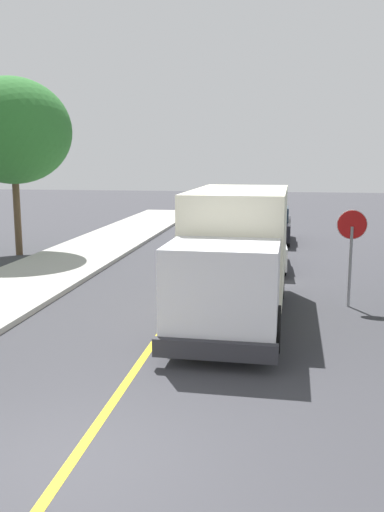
{
  "coord_description": "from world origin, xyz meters",
  "views": [
    {
      "loc": [
        2.67,
        -6.37,
        4.02
      ],
      "look_at": [
        0.35,
        8.08,
        1.4
      ],
      "focal_mm": 38.7,
      "sensor_mm": 36.0,
      "label": 1
    }
  ],
  "objects_px": {
    "parked_car_near": "(260,246)",
    "street_tree_down_block": "(13,131)",
    "box_truck": "(236,248)",
    "stop_sign": "(351,239)",
    "parked_car_mid": "(272,225)"
  },
  "relations": [
    {
      "from": "box_truck",
      "to": "parked_car_near",
      "type": "relative_size",
      "value": 1.62
    },
    {
      "from": "parked_car_near",
      "to": "street_tree_down_block",
      "type": "height_order",
      "value": "street_tree_down_block"
    },
    {
      "from": "stop_sign",
      "to": "street_tree_down_block",
      "type": "bearing_deg",
      "value": 153.83
    },
    {
      "from": "parked_car_mid",
      "to": "stop_sign",
      "type": "xyz_separation_m",
      "value": [
        2.3,
        -11.58,
        1.06
      ]
    },
    {
      "from": "parked_car_mid",
      "to": "stop_sign",
      "type": "relative_size",
      "value": 1.67
    },
    {
      "from": "box_truck",
      "to": "parked_car_mid",
      "type": "distance_m",
      "value": 13.02
    },
    {
      "from": "parked_car_mid",
      "to": "street_tree_down_block",
      "type": "bearing_deg",
      "value": -152.84
    },
    {
      "from": "street_tree_down_block",
      "to": "box_truck",
      "type": "bearing_deg",
      "value": -38.14
    },
    {
      "from": "box_truck",
      "to": "street_tree_down_block",
      "type": "distance_m",
      "value": 12.79
    },
    {
      "from": "box_truck",
      "to": "parked_car_mid",
      "type": "bearing_deg",
      "value": 87.02
    },
    {
      "from": "box_truck",
      "to": "parked_car_near",
      "type": "distance_m",
      "value": 6.65
    },
    {
      "from": "stop_sign",
      "to": "parked_car_near",
      "type": "bearing_deg",
      "value": 116.68
    },
    {
      "from": "box_truck",
      "to": "parked_car_near",
      "type": "xyz_separation_m",
      "value": [
        0.38,
        6.57,
        -0.97
      ]
    },
    {
      "from": "box_truck",
      "to": "parked_car_near",
      "type": "bearing_deg",
      "value": 86.72
    },
    {
      "from": "stop_sign",
      "to": "box_truck",
      "type": "bearing_deg",
      "value": -154.97
    }
  ]
}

